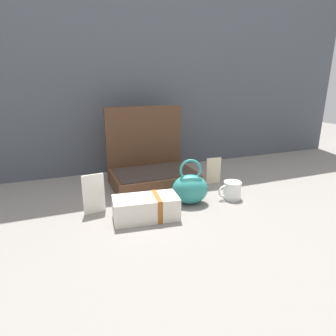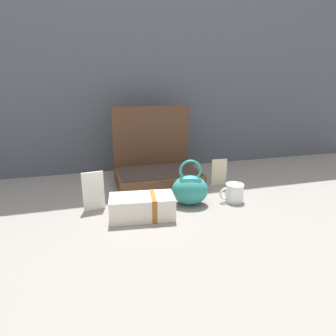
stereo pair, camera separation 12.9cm
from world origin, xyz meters
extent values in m
plane|color=slate|center=(0.00, 0.00, 0.00)|extent=(6.00, 6.00, 0.00)
cube|color=#474C54|center=(0.00, 0.58, 0.70)|extent=(3.20, 0.06, 1.40)
cube|color=#4C301E|center=(0.01, 0.20, 0.04)|extent=(0.44, 0.29, 0.08)
cube|color=#332823|center=(0.01, 0.20, 0.08)|extent=(0.40, 0.26, 0.00)
cube|color=#4C301E|center=(0.01, 0.36, 0.21)|extent=(0.44, 0.02, 0.41)
ellipsoid|color=teal|center=(0.10, -0.07, 0.07)|extent=(0.19, 0.16, 0.14)
torus|color=teal|center=(0.10, -0.07, 0.16)|extent=(0.10, 0.04, 0.10)
cube|color=silver|center=(-0.14, -0.14, 0.05)|extent=(0.28, 0.16, 0.09)
cube|color=#99561E|center=(-0.09, -0.14, 0.05)|extent=(0.04, 0.14, 0.10)
cylinder|color=white|center=(0.31, -0.09, 0.04)|extent=(0.08, 0.08, 0.08)
torus|color=white|center=(0.27, -0.09, 0.04)|extent=(0.06, 0.01, 0.06)
cube|color=white|center=(-0.33, -0.01, 0.09)|extent=(0.09, 0.02, 0.17)
cube|color=beige|center=(0.34, 0.13, 0.07)|extent=(0.08, 0.01, 0.15)
camera|label=1|loc=(-0.44, -1.16, 0.55)|focal=30.35mm
camera|label=2|loc=(-0.32, -1.21, 0.55)|focal=30.35mm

